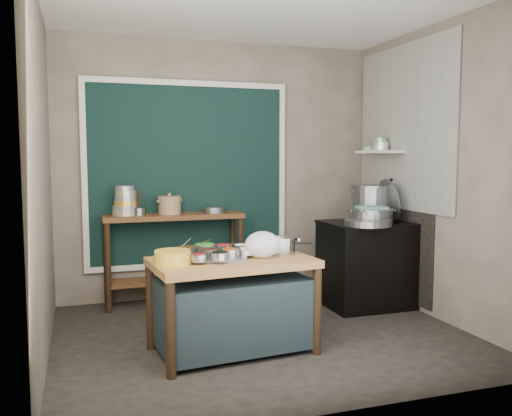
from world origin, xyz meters
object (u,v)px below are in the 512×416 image
object	(u,v)px
saucepan	(281,245)
yellow_basin	(173,257)
back_counter	(174,259)
ceramic_crock	(170,206)
steamer	(372,216)
stove_block	(368,265)
utensil_cup	(139,212)
stock_pot	(372,202)
prep_table	(232,305)
condiment_tray	(214,257)

from	to	relation	value
saucepan	yellow_basin	bearing A→B (deg)	-154.33
back_counter	ceramic_crock	size ratio (longest dim) A/B	5.83
ceramic_crock	steamer	world-z (taller)	ceramic_crock
stove_block	saucepan	size ratio (longest dim) A/B	3.66
utensil_cup	yellow_basin	bearing A→B (deg)	-87.34
yellow_basin	stock_pot	bearing A→B (deg)	25.05
stove_block	back_counter	bearing A→B (deg)	158.98
yellow_basin	steamer	distance (m)	2.31
prep_table	saucepan	xyz separation A→B (m)	(0.45, 0.11, 0.44)
condiment_tray	prep_table	bearing A→B (deg)	-21.24
back_counter	stove_block	size ratio (longest dim) A/B	1.61
back_counter	stove_block	xyz separation A→B (m)	(1.90, -0.73, -0.05)
saucepan	steamer	world-z (taller)	steamer
stove_block	utensil_cup	world-z (taller)	utensil_cup
back_counter	ceramic_crock	world-z (taller)	ceramic_crock
condiment_tray	ceramic_crock	xyz separation A→B (m)	(-0.10, 1.52, 0.27)
stove_block	ceramic_crock	distance (m)	2.16
back_counter	steamer	bearing A→B (deg)	-23.99
utensil_cup	steamer	xyz separation A→B (m)	(2.23, -0.79, -0.04)
stock_pot	steamer	distance (m)	0.32
prep_table	utensil_cup	world-z (taller)	utensil_cup
stock_pot	ceramic_crock	bearing A→B (deg)	164.61
steamer	ceramic_crock	bearing A→B (deg)	156.58
prep_table	steamer	size ratio (longest dim) A/B	2.73
back_counter	utensil_cup	bearing A→B (deg)	-172.96
condiment_tray	saucepan	size ratio (longest dim) A/B	2.11
back_counter	stove_block	bearing A→B (deg)	-21.02
stove_block	yellow_basin	xyz separation A→B (m)	(-2.18, -0.92, 0.38)
back_counter	steamer	xyz separation A→B (m)	(1.87, -0.83, 0.48)
condiment_tray	steamer	world-z (taller)	steamer
prep_table	back_counter	world-z (taller)	back_counter
stove_block	utensil_cup	distance (m)	2.43
condiment_tray	ceramic_crock	world-z (taller)	ceramic_crock
prep_table	back_counter	bearing A→B (deg)	91.62
saucepan	stove_block	bearing A→B (deg)	45.41
prep_table	back_counter	size ratio (longest dim) A/B	0.86
stove_block	yellow_basin	bearing A→B (deg)	-157.23
utensil_cup	ceramic_crock	distance (m)	0.32
ceramic_crock	steamer	distance (m)	2.08
prep_table	saucepan	world-z (taller)	saucepan
stock_pot	steamer	bearing A→B (deg)	-120.22
condiment_tray	yellow_basin	size ratio (longest dim) A/B	1.90
back_counter	condiment_tray	size ratio (longest dim) A/B	2.79
prep_table	stove_block	bearing A→B (deg)	21.10
stove_block	stock_pot	bearing A→B (deg)	53.49
yellow_basin	ceramic_crock	size ratio (longest dim) A/B	1.10
back_counter	condiment_tray	distance (m)	1.55
back_counter	utensil_cup	size ratio (longest dim) A/B	11.02
utensil_cup	back_counter	bearing A→B (deg)	7.04
yellow_basin	saucepan	world-z (taller)	saucepan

